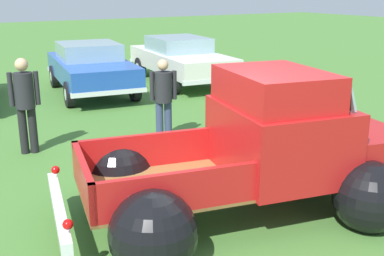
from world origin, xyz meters
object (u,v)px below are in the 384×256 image
object	(u,v)px
vintage_pickup_truck	(261,158)
spectator_1	(25,100)
show_car_2	(180,58)
spectator_0	(163,95)
show_car_1	(91,66)

from	to	relation	value
vintage_pickup_truck	spectator_1	bearing A→B (deg)	129.10
vintage_pickup_truck	show_car_2	distance (m)	9.26
spectator_0	vintage_pickup_truck	bearing A→B (deg)	-167.55
show_car_2	spectator_1	bearing A→B (deg)	-45.87
vintage_pickup_truck	spectator_0	bearing A→B (deg)	95.51
show_car_1	show_car_2	xyz separation A→B (m)	(3.01, 0.11, 0.00)
show_car_2	spectator_1	size ratio (longest dim) A/B	2.80
vintage_pickup_truck	show_car_2	xyz separation A→B (m)	(3.69, 8.49, 0.03)
spectator_0	spectator_1	size ratio (longest dim) A/B	0.92
spectator_0	show_car_1	bearing A→B (deg)	15.05
spectator_1	spectator_0	bearing A→B (deg)	89.85
show_car_2	spectator_0	distance (m)	6.06
spectator_0	spectator_1	distance (m)	2.55
vintage_pickup_truck	show_car_1	distance (m)	8.41
vintage_pickup_truck	spectator_0	distance (m)	3.44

